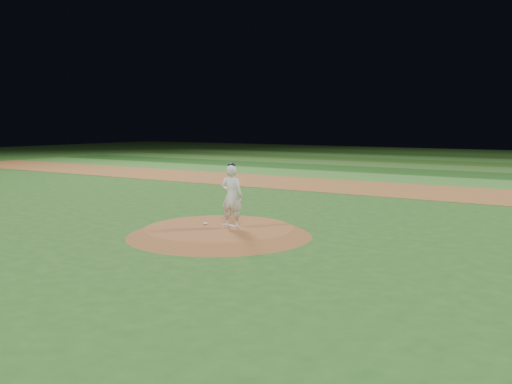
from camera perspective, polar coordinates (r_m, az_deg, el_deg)
ground at (r=17.06m, az=-3.67°, el=-4.36°), size 120.00×120.00×0.00m
infield_dirt_band at (r=29.36m, az=12.86°, el=0.30°), size 70.00×6.00×0.02m
outfield_stripe_0 at (r=34.55m, az=16.02°, el=1.19°), size 70.00×5.00×0.02m
outfield_stripe_1 at (r=39.34m, az=18.16°, el=1.79°), size 70.00×5.00×0.02m
outfield_stripe_2 at (r=44.18m, az=19.83°, el=2.26°), size 70.00×5.00×0.02m
outfield_stripe_3 at (r=49.05m, az=21.18°, el=2.64°), size 70.00×5.00×0.02m
outfield_stripe_4 at (r=53.94m, az=22.28°, el=2.94°), size 70.00×5.00×0.02m
outfield_stripe_5 at (r=58.86m, az=23.20°, el=3.20°), size 70.00×5.00×0.02m
pitchers_mound at (r=17.03m, az=-3.68°, el=-3.95°), size 5.50×5.50×0.25m
pitching_rubber at (r=17.23m, az=-2.67°, el=-3.35°), size 0.61×0.28×0.03m
rosin_bag at (r=17.44m, az=-5.07°, el=-3.16°), size 0.14×0.14×0.08m
pitcher_on_mound at (r=16.81m, az=-2.44°, el=-0.40°), size 0.75×0.57×1.92m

